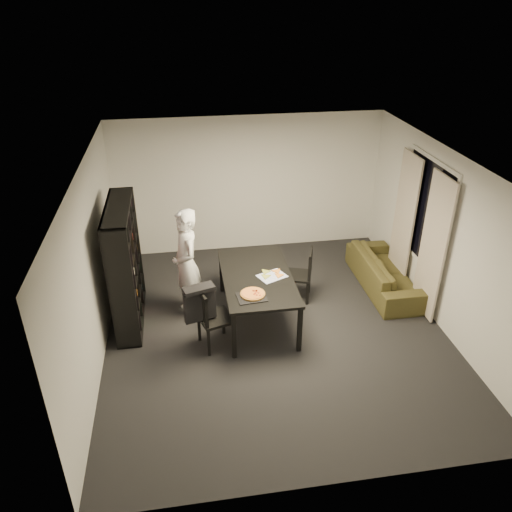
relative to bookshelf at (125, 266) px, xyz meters
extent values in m
cube|color=black|center=(2.16, -0.60, -0.95)|extent=(5.00, 5.50, 0.01)
cube|color=white|center=(2.16, -0.60, 1.65)|extent=(5.00, 5.50, 0.01)
cube|color=white|center=(2.16, 2.15, 0.35)|extent=(5.00, 0.01, 2.60)
cube|color=white|center=(2.16, -3.35, 0.35)|extent=(5.00, 0.01, 2.60)
cube|color=white|center=(-0.34, -0.60, 0.35)|extent=(0.01, 5.50, 2.60)
cube|color=white|center=(4.66, -0.60, 0.35)|extent=(0.01, 5.50, 2.60)
cube|color=black|center=(4.64, 0.00, 0.55)|extent=(0.02, 1.40, 1.60)
cube|color=white|center=(4.64, 0.00, 0.55)|extent=(0.03, 1.52, 1.72)
cube|color=beige|center=(4.56, -0.52, 0.20)|extent=(0.03, 0.70, 2.25)
cube|color=beige|center=(4.56, 0.52, 0.20)|extent=(0.03, 0.70, 2.25)
cube|color=black|center=(0.00, 0.00, 0.00)|extent=(0.35, 1.50, 1.90)
cube|color=black|center=(1.93, -0.29, -0.20)|extent=(1.03, 1.85, 0.04)
cube|color=black|center=(1.46, -1.16, -0.58)|extent=(0.06, 0.06, 0.73)
cube|color=black|center=(2.39, -1.16, -0.58)|extent=(0.06, 0.06, 0.73)
cube|color=black|center=(1.46, 0.59, -0.58)|extent=(0.06, 0.06, 0.73)
cube|color=black|center=(2.39, 0.59, -0.58)|extent=(0.06, 0.06, 0.73)
cube|color=black|center=(1.25, -0.83, -0.49)|extent=(0.56, 0.56, 0.04)
cube|color=black|center=(1.05, -0.89, -0.23)|extent=(0.17, 0.44, 0.48)
cube|color=black|center=(1.05, -0.89, -0.02)|extent=(0.16, 0.42, 0.05)
cube|color=black|center=(1.49, -0.96, -0.73)|extent=(0.04, 0.04, 0.44)
cube|color=black|center=(1.37, -0.60, -0.73)|extent=(0.04, 0.04, 0.44)
cube|color=black|center=(1.12, -1.07, -0.73)|extent=(0.04, 0.04, 0.44)
cube|color=black|center=(1.01, -0.71, -0.73)|extent=(0.04, 0.04, 0.44)
cube|color=black|center=(2.68, 0.18, -0.53)|extent=(0.52, 0.52, 0.04)
cube|color=black|center=(2.86, 0.12, -0.28)|extent=(0.17, 0.41, 0.44)
cube|color=black|center=(2.86, 0.12, -0.08)|extent=(0.15, 0.38, 0.05)
cube|color=black|center=(2.57, 0.41, -0.75)|extent=(0.04, 0.04, 0.40)
cube|color=black|center=(2.46, 0.07, -0.75)|extent=(0.04, 0.04, 0.40)
cube|color=black|center=(2.91, 0.30, -0.75)|extent=(0.04, 0.04, 0.40)
cube|color=black|center=(2.79, -0.04, -0.75)|extent=(0.04, 0.04, 0.40)
cube|color=black|center=(1.03, -0.90, -0.21)|extent=(0.45, 0.21, 0.48)
cube|color=black|center=(1.03, -0.90, 0.06)|extent=(0.46, 0.30, 0.05)
imported|color=white|center=(0.90, 0.04, -0.07)|extent=(0.57, 0.72, 1.76)
cube|color=black|center=(1.76, -0.87, -0.17)|extent=(0.43, 0.36, 0.01)
cylinder|color=olive|center=(1.78, -0.82, -0.15)|extent=(0.35, 0.35, 0.02)
cylinder|color=gold|center=(1.78, -0.82, -0.14)|extent=(0.31, 0.31, 0.01)
cube|color=silver|center=(2.14, -0.35, -0.17)|extent=(0.49, 0.44, 0.01)
imported|color=#383416|center=(4.24, 0.29, -0.67)|extent=(0.76, 1.93, 0.56)
camera|label=1|loc=(0.91, -6.62, 3.65)|focal=35.00mm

